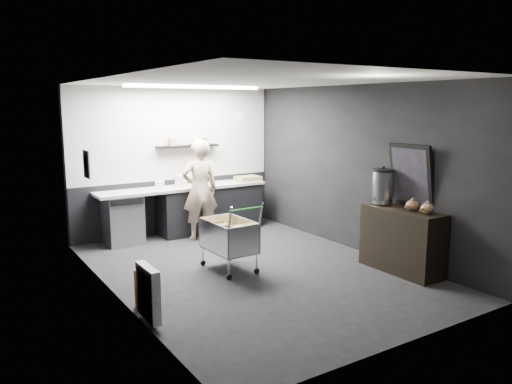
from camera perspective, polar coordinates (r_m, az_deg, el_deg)
floor at (r=7.37m, az=-0.24°, el=-8.87°), size 5.50×5.50×0.00m
ceiling at (r=6.99m, az=-0.26°, el=12.59°), size 5.50×5.50×0.00m
wall_back at (r=9.47m, az=-9.21°, el=3.58°), size 5.50×0.00×5.50m
wall_front at (r=4.99m, az=16.94°, el=-2.36°), size 5.50×0.00×5.50m
wall_left at (r=6.23m, az=-15.98°, el=0.07°), size 0.00×5.50×5.50m
wall_right at (r=8.29m, az=11.52°, el=2.62°), size 0.00×5.50×5.50m
kitchen_wall_panel at (r=9.41m, az=-9.25°, el=6.59°), size 3.95×0.02×1.70m
dado_panel at (r=9.58m, az=-9.02°, el=-1.49°), size 3.95×0.02×1.00m
floating_shelf at (r=9.41m, az=-7.82°, el=5.23°), size 1.20×0.22×0.04m
wall_clock at (r=10.03m, az=-1.84°, el=8.63°), size 0.20×0.03×0.20m
poster at (r=7.45m, az=-18.81°, el=3.04°), size 0.02×0.30×0.40m
poster_red_band at (r=7.45m, az=-18.80°, el=3.57°), size 0.02×0.22×0.10m
radiator at (r=5.68m, az=-12.21°, el=-11.19°), size 0.10×0.50×0.60m
ceiling_strip at (r=8.60m, az=-7.01°, el=11.81°), size 2.40×0.20×0.04m
prep_counter at (r=9.37m, az=-7.49°, el=-1.98°), size 3.20×0.61×0.90m
person at (r=8.88m, az=-6.42°, el=0.24°), size 0.71×0.53×1.78m
shopping_cart at (r=7.25m, az=-3.14°, el=-5.28°), size 0.56×0.92×1.00m
sideboard at (r=7.47m, az=16.25°, el=-4.37°), size 0.52×1.22×1.83m
fire_extinguisher at (r=6.16m, az=-12.97°, el=-10.37°), size 0.17×0.17×0.55m
cardboard_box at (r=9.82m, az=-0.93°, el=1.55°), size 0.47×0.36×0.09m
pink_tub at (r=9.20m, az=-8.57°, el=1.29°), size 0.22×0.22×0.22m
white_container at (r=9.00m, az=-10.94°, el=0.76°), size 0.19×0.17×0.14m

